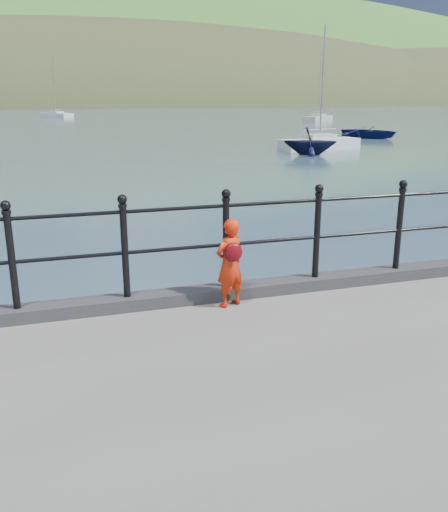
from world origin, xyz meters
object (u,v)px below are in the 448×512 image
object	(u,v)px
launch_navy	(310,141)
sailboat_deep	(56,115)
child	(230,263)
sailboat_near	(320,144)
launch_blue	(370,132)
sailboat_far	(318,119)
railing	(177,236)

from	to	relation	value
launch_navy	sailboat_deep	distance (m)	67.54
child	sailboat_near	world-z (taller)	sailboat_near
sailboat_near	launch_navy	bearing A→B (deg)	-137.42
launch_blue	launch_navy	distance (m)	15.15
launch_blue	sailboat_deep	world-z (taller)	sailboat_deep
launch_navy	sailboat_deep	world-z (taller)	sailboat_deep
sailboat_far	railing	bearing A→B (deg)	-160.65
launch_blue	child	bearing A→B (deg)	-150.65
sailboat_near	sailboat_far	bearing A→B (deg)	52.44
railing	sailboat_far	size ratio (longest dim) A/B	1.86
child	launch_blue	distance (m)	41.96
railing	launch_navy	xyz separation A→B (m)	(13.35, 23.76, -1.02)
launch_navy	sailboat_far	size ratio (longest dim) A/B	0.31
child	sailboat_near	xyz separation A→B (m)	(14.87, 26.84, -1.19)
sailboat_deep	sailboat_far	xyz separation A→B (m)	(34.51, -25.89, 0.00)
child	sailboat_near	distance (m)	30.71
child	sailboat_near	size ratio (longest dim) A/B	0.13
sailboat_far	child	bearing A→B (deg)	-160.16
railing	sailboat_far	xyz separation A→B (m)	(34.28, 64.04, -1.48)
railing	sailboat_deep	size ratio (longest dim) A/B	1.86
child	launch_blue	bearing A→B (deg)	-147.65
sailboat_near	sailboat_far	distance (m)	41.95
railing	sailboat_near	size ratio (longest dim) A/B	2.32
sailboat_near	sailboat_deep	bearing A→B (deg)	93.03
sailboat_far	sailboat_deep	bearing A→B (deg)	100.64
railing	sailboat_near	world-z (taller)	sailboat_near
railing	sailboat_deep	distance (m)	89.94
launch_blue	sailboat_far	xyz separation A→B (m)	(10.21, 29.57, -0.16)
sailboat_deep	child	bearing A→B (deg)	-34.38
railing	launch_navy	size ratio (longest dim) A/B	5.90
sailboat_far	launch_blue	bearing A→B (deg)	-151.53
child	launch_navy	distance (m)	27.24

